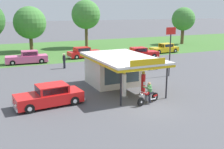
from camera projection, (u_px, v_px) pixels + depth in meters
name	position (u px, v px, depth m)	size (l,w,h in m)	color
ground_plane	(147.00, 106.00, 19.10)	(300.00, 300.00, 0.00)	#4C4C51
grass_verge_strip	(52.00, 50.00, 45.58)	(120.00, 24.00, 0.01)	#3D6B2D
service_station_kiosk	(115.00, 67.00, 24.07)	(4.78, 8.06, 3.26)	beige
gas_pump_nearside	(124.00, 85.00, 20.86)	(0.44, 0.44, 2.12)	slate
gas_pump_offside	(143.00, 84.00, 21.58)	(0.44, 0.44, 1.92)	slate
motorcycle_with_rider	(149.00, 95.00, 19.54)	(2.18, 0.97, 1.58)	black
featured_classic_sedan	(50.00, 96.00, 19.14)	(4.97, 2.28, 1.50)	red
parked_car_back_row_left	(140.00, 53.00, 38.08)	(5.38, 2.40, 1.49)	red
parked_car_back_row_centre	(27.00, 58.00, 34.15)	(5.37, 2.14, 1.61)	#E55993
parked_car_second_row_spare	(84.00, 53.00, 38.31)	(5.00, 2.25, 1.50)	red
parked_car_back_row_far_right	(164.00, 49.00, 42.73)	(4.90, 1.99, 1.45)	gold
bystander_standing_back_lot	(157.00, 63.00, 30.64)	(0.34, 0.34, 1.54)	#2D3351
bystander_strolling_foreground	(113.00, 62.00, 30.47)	(0.38, 0.38, 1.72)	black
bystander_admiring_sedan	(64.00, 60.00, 31.23)	(0.38, 0.38, 1.72)	black
tree_oak_left	(86.00, 15.00, 47.76)	(5.08, 5.08, 8.33)	brown
tree_oak_distant_spare	(30.00, 23.00, 43.15)	(5.15, 5.15, 7.19)	brown
tree_oak_right	(183.00, 19.00, 52.83)	(4.50, 4.50, 7.11)	brown
roadside_pole_sign	(170.00, 43.00, 27.00)	(1.10, 0.12, 4.94)	black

